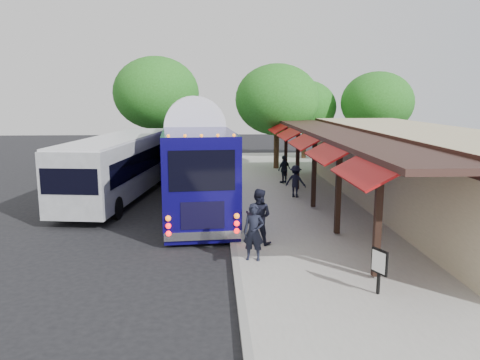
# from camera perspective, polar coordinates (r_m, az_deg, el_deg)

# --- Properties ---
(ground) EXTENTS (90.00, 90.00, 0.00)m
(ground) POSITION_cam_1_polar(r_m,az_deg,el_deg) (16.64, -1.11, -7.44)
(ground) COLOR black
(ground) RESTS_ON ground
(sidewalk) EXTENTS (10.00, 40.00, 0.15)m
(sidewalk) POSITION_cam_1_polar(r_m,az_deg,el_deg) (21.21, 12.11, -3.54)
(sidewalk) COLOR #9E9B93
(sidewalk) RESTS_ON ground
(curb) EXTENTS (0.20, 40.00, 0.16)m
(curb) POSITION_cam_1_polar(r_m,az_deg,el_deg) (20.47, -1.40, -3.81)
(curb) COLOR gray
(curb) RESTS_ON ground
(station_shelter) EXTENTS (8.15, 20.00, 3.60)m
(station_shelter) POSITION_cam_1_polar(r_m,az_deg,el_deg) (22.01, 20.82, 1.22)
(station_shelter) COLOR tan
(station_shelter) RESTS_ON ground
(coach_bus) EXTENTS (3.61, 12.67, 4.01)m
(coach_bus) POSITION_cam_1_polar(r_m,az_deg,el_deg) (21.50, -5.56, 2.47)
(coach_bus) COLOR #0C0751
(coach_bus) RESTS_ON ground
(city_bus) EXTENTS (4.04, 11.66, 3.07)m
(city_bus) POSITION_cam_1_polar(r_m,az_deg,el_deg) (23.85, -14.41, 1.87)
(city_bus) COLOR gray
(city_bus) RESTS_ON ground
(ped_a) EXTENTS (0.71, 0.55, 1.74)m
(ped_a) POSITION_cam_1_polar(r_m,az_deg,el_deg) (14.13, 1.68, -6.37)
(ped_a) COLOR black
(ped_a) RESTS_ON sidewalk
(ped_b) EXTENTS (1.12, 1.03, 1.87)m
(ped_b) POSITION_cam_1_polar(r_m,az_deg,el_deg) (15.66, 2.26, -4.45)
(ped_b) COLOR black
(ped_b) RESTS_ON sidewalk
(ped_c) EXTENTS (0.95, 0.88, 1.57)m
(ped_c) POSITION_cam_1_polar(r_m,az_deg,el_deg) (26.54, 5.40, 1.32)
(ped_c) COLOR black
(ped_c) RESTS_ON sidewalk
(ped_d) EXTENTS (1.17, 0.98, 1.57)m
(ped_d) POSITION_cam_1_polar(r_m,az_deg,el_deg) (22.91, 6.80, -0.15)
(ped_d) COLOR black
(ped_d) RESTS_ON sidewalk
(sign_board) EXTENTS (0.26, 0.50, 1.17)m
(sign_board) POSITION_cam_1_polar(r_m,az_deg,el_deg) (12.30, 16.62, -9.77)
(sign_board) COLOR black
(sign_board) RESTS_ON sidewalk
(tree_left) EXTENTS (5.57, 5.57, 7.13)m
(tree_left) POSITION_cam_1_polar(r_m,az_deg,el_deg) (31.65, 4.54, 9.73)
(tree_left) COLOR #382314
(tree_left) RESTS_ON ground
(tree_mid) EXTENTS (4.85, 4.85, 6.20)m
(tree_mid) POSITION_cam_1_polar(r_m,az_deg,el_deg) (37.00, 7.90, 8.79)
(tree_mid) COLOR #382314
(tree_mid) RESTS_ON ground
(tree_right) EXTENTS (5.29, 5.29, 6.77)m
(tree_right) POSITION_cam_1_polar(r_m,az_deg,el_deg) (36.25, 16.39, 9.04)
(tree_right) COLOR #382314
(tree_right) RESTS_ON ground
(tree_far) EXTENTS (6.08, 6.08, 7.78)m
(tree_far) POSITION_cam_1_polar(r_m,az_deg,el_deg) (34.41, -10.17, 10.38)
(tree_far) COLOR #382314
(tree_far) RESTS_ON ground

